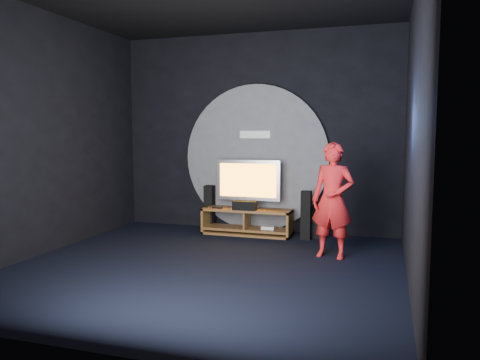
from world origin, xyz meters
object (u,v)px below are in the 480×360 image
tower_speaker_left (210,207)px  subwoofer (316,227)px  media_console (247,223)px  player (333,200)px  tower_speaker_right (306,215)px  tv (248,182)px

tower_speaker_left → subwoofer: tower_speaker_left is taller
media_console → player: bearing=-34.1°
player → tower_speaker_right: bearing=128.1°
tower_speaker_left → player: (2.34, -1.28, 0.41)m
tower_speaker_right → subwoofer: bearing=59.0°
tower_speaker_left → player: bearing=-28.7°
tower_speaker_right → subwoofer: tower_speaker_right is taller
tv → player: 1.93m
media_console → tv: 0.72m
tower_speaker_right → subwoofer: (0.13, 0.22, -0.23)m
tower_speaker_left → player: 2.70m
tv → tower_speaker_right: 1.15m
tv → tower_speaker_right: size_ratio=1.40×
tv → player: player is taller
tower_speaker_right → player: (0.53, -1.00, 0.41)m
tower_speaker_right → media_console: bearing=177.2°
tower_speaker_left → tower_speaker_right: 1.83m
media_console → player: player is taller
tv → tower_speaker_right: (1.03, -0.12, -0.51)m
tv → player: (1.56, -1.12, -0.10)m
media_console → tower_speaker_left: tower_speaker_left is taller
subwoofer → player: bearing=-71.7°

